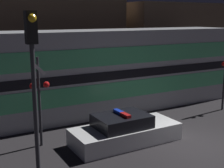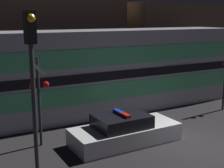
{
  "view_description": "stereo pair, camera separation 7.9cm",
  "coord_description": "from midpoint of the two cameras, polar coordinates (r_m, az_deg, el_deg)",
  "views": [
    {
      "loc": [
        -8.59,
        -8.49,
        5.02
      ],
      "look_at": [
        -1.74,
        3.92,
        1.96
      ],
      "focal_mm": 50.0,
      "sensor_mm": 36.0,
      "label": 1
    },
    {
      "loc": [
        -8.52,
        -8.53,
        5.02
      ],
      "look_at": [
        -1.74,
        3.92,
        1.96
      ],
      "focal_mm": 50.0,
      "sensor_mm": 36.0,
      "label": 2
    }
  ],
  "objects": [
    {
      "name": "train",
      "position": [
        16.66,
        -1.71,
        2.35
      ],
      "size": [
        16.25,
        2.83,
        4.35
      ],
      "color": "#B7BABF",
      "rests_on": "ground_plane"
    },
    {
      "name": "crossing_signal_far",
      "position": [
        12.3,
        -12.99,
        -1.88
      ],
      "size": [
        0.78,
        0.3,
        3.55
      ],
      "color": "#2D2D33",
      "rests_on": "ground_plane"
    },
    {
      "name": "building_left",
      "position": [
        24.62,
        -11.67,
        10.2
      ],
      "size": [
        10.25,
        6.56,
        8.54
      ],
      "color": "brown",
      "rests_on": "ground_plane"
    },
    {
      "name": "police_car",
      "position": [
        12.77,
        2.46,
        -8.6
      ],
      "size": [
        4.46,
        1.83,
        1.32
      ],
      "rotation": [
        0.0,
        0.0,
        0.01
      ],
      "color": "silver",
      "rests_on": "ground_plane"
    },
    {
      "name": "traffic_light_corner",
      "position": [
        9.02,
        -14.15,
        2.87
      ],
      "size": [
        0.3,
        0.46,
        5.19
      ],
      "color": "#2D2D33",
      "rests_on": "ground_plane"
    },
    {
      "name": "ground_plane",
      "position": [
        13.07,
        15.56,
        -10.88
      ],
      "size": [
        120.0,
        120.0,
        0.0
      ],
      "primitive_type": "plane",
      "color": "#262326"
    },
    {
      "name": "building_center",
      "position": [
        28.03,
        10.49,
        8.0
      ],
      "size": [
        8.59,
        4.86,
        6.15
      ],
      "color": "brown",
      "rests_on": "ground_plane"
    }
  ]
}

